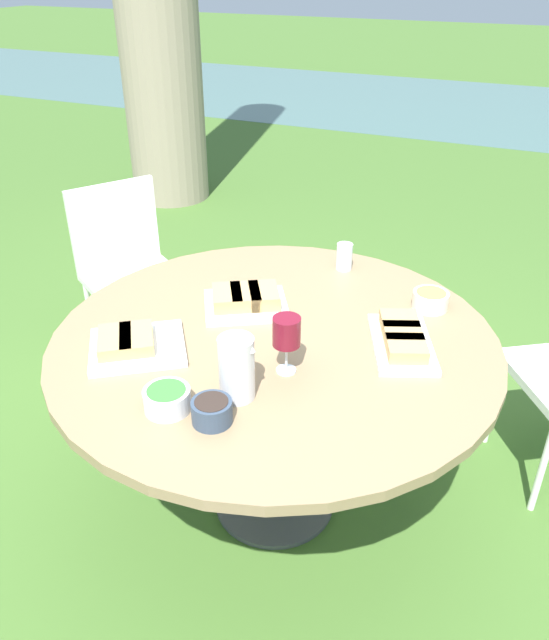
# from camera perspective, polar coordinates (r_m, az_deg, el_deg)

# --- Properties ---
(ground_plane) EXTENTS (40.00, 40.00, 0.00)m
(ground_plane) POSITION_cam_1_polar(r_m,az_deg,el_deg) (2.52, -0.00, -16.29)
(ground_plane) COLOR #446B2B
(river_strip) EXTENTS (40.00, 4.00, 0.01)m
(river_strip) POSITION_cam_1_polar(r_m,az_deg,el_deg) (9.42, 20.39, 17.55)
(river_strip) COLOR #4C706B
(river_strip) RESTS_ON ground_plane
(dining_table) EXTENTS (1.45, 1.45, 0.76)m
(dining_table) POSITION_cam_1_polar(r_m,az_deg,el_deg) (2.08, -0.00, -3.46)
(dining_table) COLOR #4C4C51
(dining_table) RESTS_ON ground_plane
(chair_near_right) EXTENTS (0.59, 0.59, 0.89)m
(chair_near_right) POSITION_cam_1_polar(r_m,az_deg,el_deg) (3.17, -13.32, 5.26)
(chair_near_right) COLOR white
(chair_near_right) RESTS_ON ground_plane
(water_pitcher) EXTENTS (0.11, 0.10, 0.19)m
(water_pitcher) POSITION_cam_1_polar(r_m,az_deg,el_deg) (1.72, -3.47, -4.42)
(water_pitcher) COLOR silver
(water_pitcher) RESTS_ON dining_table
(wine_glass) EXTENTS (0.08, 0.08, 0.18)m
(wine_glass) POSITION_cam_1_polar(r_m,az_deg,el_deg) (1.79, 1.11, -1.20)
(wine_glass) COLOR silver
(wine_glass) RESTS_ON dining_table
(platter_bread_main) EXTENTS (0.37, 0.35, 0.07)m
(platter_bread_main) POSITION_cam_1_polar(r_m,az_deg,el_deg) (2.18, -2.65, 1.84)
(platter_bread_main) COLOR white
(platter_bread_main) RESTS_ON dining_table
(platter_charcuterie) EXTENTS (0.30, 0.38, 0.06)m
(platter_charcuterie) POSITION_cam_1_polar(r_m,az_deg,el_deg) (2.00, 11.61, -1.69)
(platter_charcuterie) COLOR white
(platter_charcuterie) RESTS_ON dining_table
(platter_sandwich_side) EXTENTS (0.39, 0.38, 0.06)m
(platter_sandwich_side) POSITION_cam_1_polar(r_m,az_deg,el_deg) (2.00, -12.90, -2.15)
(platter_sandwich_side) COLOR white
(platter_sandwich_side) RESTS_ON dining_table
(bowl_fries) EXTENTS (0.13, 0.13, 0.06)m
(bowl_fries) POSITION_cam_1_polar(r_m,az_deg,el_deg) (2.24, 14.07, 1.85)
(bowl_fries) COLOR beige
(bowl_fries) RESTS_ON dining_table
(bowl_salad) EXTENTS (0.13, 0.13, 0.06)m
(bowl_salad) POSITION_cam_1_polar(r_m,az_deg,el_deg) (1.73, -9.80, -7.07)
(bowl_salad) COLOR silver
(bowl_salad) RESTS_ON dining_table
(bowl_olives) EXTENTS (0.11, 0.11, 0.07)m
(bowl_olives) POSITION_cam_1_polar(r_m,az_deg,el_deg) (1.67, -5.75, -8.20)
(bowl_olives) COLOR #334256
(bowl_olives) RESTS_ON dining_table
(cup_water_near) EXTENTS (0.06, 0.06, 0.11)m
(cup_water_near) POSITION_cam_1_polar(r_m,az_deg,el_deg) (2.46, 6.41, 5.78)
(cup_water_near) COLOR silver
(cup_water_near) RESTS_ON dining_table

